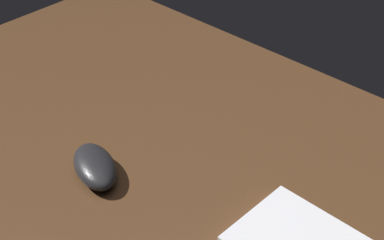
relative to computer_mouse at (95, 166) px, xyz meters
The scene contains 2 objects.
desk 16.61cm from the computer_mouse, 32.37° to the left, with size 140.00×84.00×2.00cm, color #4C301C.
computer_mouse is the anchor object (origin of this frame).
Camera 1 is at (45.49, -49.84, 64.78)cm, focal length 55.21 mm.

